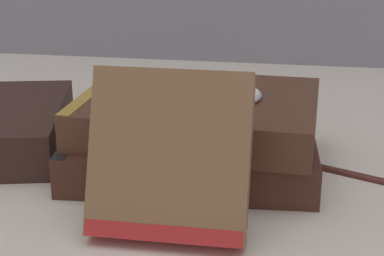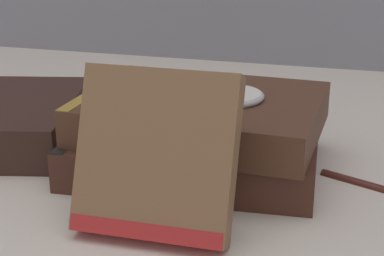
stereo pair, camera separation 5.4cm
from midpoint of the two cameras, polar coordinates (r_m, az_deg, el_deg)
The scene contains 6 objects.
ground_plane at distance 0.56m, azimuth 1.15°, elevation -5.01°, with size 3.00×3.00×0.00m, color beige.
book_flat_bottom at distance 0.59m, azimuth 2.47°, elevation -1.93°, with size 0.23×0.17×0.04m.
book_flat_top at distance 0.58m, azimuth 3.10°, elevation 1.30°, with size 0.21×0.17×0.03m.
book_leaning_front at distance 0.46m, azimuth 0.15°, elevation -3.00°, with size 0.12×0.07×0.12m.
pocket_watch at distance 0.56m, azimuth 6.16°, elevation 2.84°, with size 0.06×0.06×0.01m.
reading_glasses at distance 0.74m, azimuth 2.86°, elevation 1.39°, with size 0.11×0.05×0.00m.
Camera 2 is at (0.15, -0.49, 0.24)m, focal length 60.00 mm.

